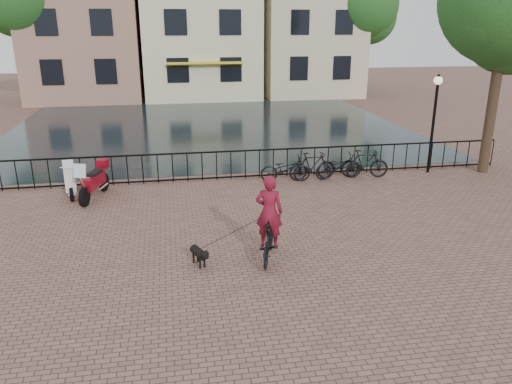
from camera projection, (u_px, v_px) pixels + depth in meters
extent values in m
plane|color=brown|center=(282.00, 296.00, 9.99)|extent=(100.00, 100.00, 0.00)
plane|color=black|center=(209.00, 127.00, 26.11)|extent=(20.00, 20.00, 0.00)
cube|color=black|center=(231.00, 151.00, 17.12)|extent=(20.00, 0.05, 0.05)
cube|color=black|center=(231.00, 177.00, 17.42)|extent=(20.00, 0.05, 0.05)
cube|color=#966A57|center=(83.00, 10.00, 34.78)|extent=(7.50, 9.00, 12.00)
cube|color=beige|center=(198.00, 18.00, 36.26)|extent=(8.00, 9.00, 11.00)
cube|color=gold|center=(205.00, 64.00, 32.81)|extent=(5.00, 0.60, 0.15)
cube|color=beige|center=(305.00, 7.00, 37.33)|extent=(7.00, 9.00, 12.50)
cylinder|color=black|center=(25.00, 56.00, 32.33)|extent=(0.36, 0.36, 6.30)
cylinder|color=black|center=(494.00, 95.00, 17.40)|extent=(0.36, 0.36, 5.60)
cylinder|color=black|center=(361.00, 55.00, 36.17)|extent=(0.36, 0.36, 5.95)
sphere|color=#1B4B19|center=(365.00, 5.00, 35.07)|extent=(4.76, 4.76, 4.76)
cylinder|color=black|center=(433.00, 129.00, 17.74)|extent=(0.10, 0.10, 3.20)
sphere|color=beige|center=(438.00, 80.00, 17.19)|extent=(0.30, 0.30, 0.30)
imported|color=black|center=(269.00, 238.00, 11.39)|extent=(1.00, 1.80, 1.04)
imported|color=maroon|center=(269.00, 205.00, 11.12)|extent=(0.86, 0.69, 2.03)
imported|color=black|center=(285.00, 169.00, 17.04)|extent=(1.76, 0.74, 0.90)
imported|color=black|center=(312.00, 166.00, 17.18)|extent=(1.70, 0.60, 1.00)
imported|color=black|center=(339.00, 166.00, 17.35)|extent=(1.76, 0.74, 0.90)
imported|color=black|center=(365.00, 164.00, 17.49)|extent=(1.72, 0.74, 1.00)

